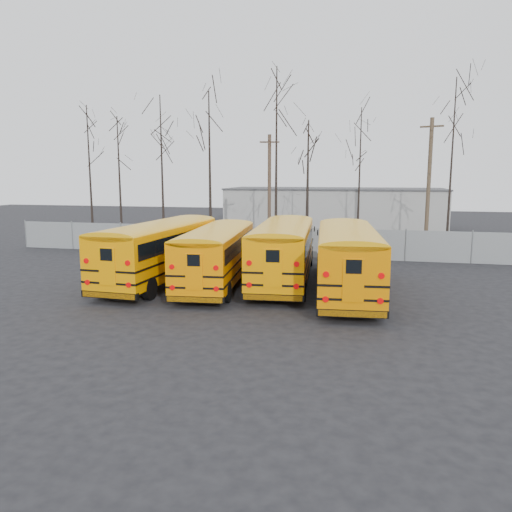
% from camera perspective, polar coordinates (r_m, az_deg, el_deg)
% --- Properties ---
extents(ground, '(120.00, 120.00, 0.00)m').
position_cam_1_polar(ground, '(22.52, -2.18, -4.90)').
color(ground, black).
rests_on(ground, ground).
extents(fence, '(40.00, 0.04, 2.00)m').
position_cam_1_polar(fence, '(33.87, 3.08, 1.61)').
color(fence, gray).
rests_on(fence, ground).
extents(distant_building, '(22.00, 8.00, 4.00)m').
position_cam_1_polar(distant_building, '(53.33, 8.92, 5.39)').
color(distant_building, '#9D9C98').
rests_on(distant_building, ground).
extents(bus_a, '(3.15, 11.54, 3.20)m').
position_cam_1_polar(bus_a, '(26.15, -10.79, 1.11)').
color(bus_a, black).
rests_on(bus_a, ground).
extents(bus_b, '(3.49, 10.91, 3.01)m').
position_cam_1_polar(bus_b, '(25.01, -4.41, 0.62)').
color(bus_b, black).
rests_on(bus_b, ground).
extents(bus_c, '(3.53, 11.60, 3.20)m').
position_cam_1_polar(bus_c, '(25.48, 3.19, 1.05)').
color(bus_c, black).
rests_on(bus_c, ground).
extents(bus_d, '(3.66, 11.67, 3.22)m').
position_cam_1_polar(bus_d, '(23.44, 10.38, 0.22)').
color(bus_d, black).
rests_on(bus_d, ground).
extents(utility_pole_left, '(1.50, 0.45, 8.52)m').
position_cam_1_polar(utility_pole_left, '(38.71, 1.54, 7.60)').
color(utility_pole_left, '#4B382A').
rests_on(utility_pole_left, ground).
extents(utility_pole_right, '(1.66, 0.74, 9.70)m').
position_cam_1_polar(utility_pole_right, '(40.22, 19.14, 8.02)').
color(utility_pole_right, brown).
rests_on(utility_pole_right, ground).
extents(tree_0, '(0.26, 0.26, 11.10)m').
position_cam_1_polar(tree_0, '(44.03, -18.45, 8.86)').
color(tree_0, black).
rests_on(tree_0, ground).
extents(tree_1, '(0.26, 0.26, 9.97)m').
position_cam_1_polar(tree_1, '(41.27, -15.32, 8.22)').
color(tree_1, black).
rests_on(tree_1, ground).
extents(tree_2, '(0.26, 0.26, 11.43)m').
position_cam_1_polar(tree_2, '(39.39, -10.68, 9.41)').
color(tree_2, black).
rests_on(tree_2, ground).
extents(tree_3, '(0.26, 0.26, 11.96)m').
position_cam_1_polar(tree_3, '(40.54, -5.30, 9.90)').
color(tree_3, black).
rests_on(tree_3, ground).
extents(tree_4, '(0.26, 0.26, 12.96)m').
position_cam_1_polar(tree_4, '(36.25, 2.33, 10.80)').
color(tree_4, black).
rests_on(tree_4, ground).
extents(tree_5, '(0.26, 0.26, 9.52)m').
position_cam_1_polar(tree_5, '(38.20, 5.92, 8.10)').
color(tree_5, black).
rests_on(tree_5, ground).
extents(tree_6, '(0.26, 0.26, 10.33)m').
position_cam_1_polar(tree_6, '(38.14, 11.73, 8.57)').
color(tree_6, black).
rests_on(tree_6, ground).
extents(tree_7, '(0.26, 0.26, 11.93)m').
position_cam_1_polar(tree_7, '(37.04, 21.41, 9.35)').
color(tree_7, black).
rests_on(tree_7, ground).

